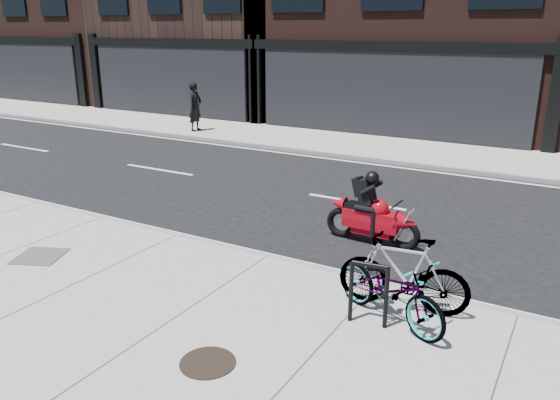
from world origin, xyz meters
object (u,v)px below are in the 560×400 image
Objects in this scene: pedestrian at (195,107)px; utility_grate at (40,256)px; manhole_cover at (208,363)px; motorcycle at (377,215)px; bicycle_front at (390,288)px; bike_rack at (369,288)px; bicycle_rear at (403,273)px.

pedestrian is 12.01m from utility_grate.
motorcycle is at bearing 86.77° from manhole_cover.
pedestrian reaches higher than bicycle_front.
bicycle_rear reaches higher than bike_rack.
manhole_cover is at bearing -91.16° from motorcycle.
bicycle_front is 5.96m from utility_grate.
manhole_cover is at bearing -40.47° from bicycle_rear.
bicycle_front is 1.01× the size of bicycle_rear.
manhole_cover is (-1.50, -1.99, -0.47)m from bicycle_front.
bike_rack is 1.33× the size of manhole_cover.
manhole_cover is at bearing -145.03° from pedestrian.
manhole_cover is (-0.27, -4.78, -0.43)m from motorcycle.
bike_rack is 0.48× the size of bicycle_front.
bicycle_front is at bearing -14.00° from bicycle_rear.
motorcycle is at bearing 38.71° from utility_grate.
bicycle_rear reaches higher than utility_grate.
bike_rack is at bearing 159.40° from bicycle_front.
bicycle_rear is at bearing 17.28° from bicycle_front.
utility_grate is at bearing 166.39° from manhole_cover.
pedestrian reaches higher than bike_rack.
bicycle_front is 2.53m from manhole_cover.
bicycle_rear is 2.89m from manhole_cover.
pedestrian reaches higher than manhole_cover.
bicycle_front is (0.22, 0.22, -0.04)m from bike_rack.
bicycle_rear reaches higher than manhole_cover.
utility_grate is (-4.38, 1.06, 0.00)m from manhole_cover.
bike_rack is at bearing 54.07° from manhole_cover.
motorcycle is (-1.23, 2.79, -0.04)m from bicycle_front.
manhole_cover is at bearing -13.61° from utility_grate.
bike_rack is at bearing -136.86° from pedestrian.
motorcycle reaches higher than bike_rack.
motorcycle is at bearing -129.66° from pedestrian.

